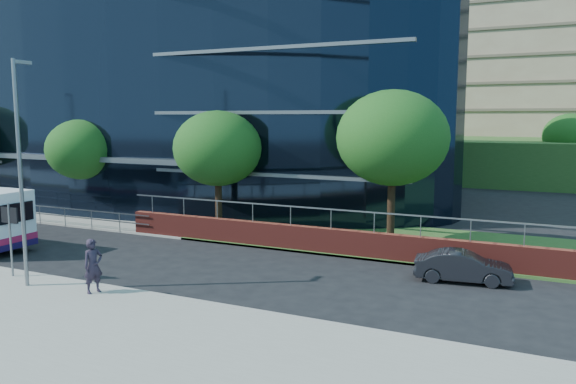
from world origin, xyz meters
The scene contains 11 objects.
far_forecourt centered at (-6.00, 11.00, 0.05)m, with size 50.00×8.00×0.10m, color gray.
glass_office centered at (-4.00, 20.85, 8.00)m, with size 44.00×23.10×16.00m.
retaining_wall centered at (20.00, 7.30, 0.61)m, with size 34.00×0.40×2.11m.
street_sign centered at (4.50, -1.59, 2.15)m, with size 0.85×0.09×2.80m.
tree_far_b centered at (-3.00, 9.50, 4.21)m, with size 4.29×4.29×6.05m.
tree_far_c centered at (7.00, 9.00, 4.54)m, with size 4.62×4.62×6.51m.
tree_far_d centered at (16.00, 10.00, 5.19)m, with size 5.28×5.28×7.44m.
tree_dist_e centered at (24.00, 40.00, 4.54)m, with size 4.62×4.62×6.51m.
streetlight_east centered at (6.00, -2.17, 4.44)m, with size 0.15×0.77×8.00m.
parked_car centered at (20.01, 5.51, 0.59)m, with size 1.24×3.56×1.17m, color black.
pedestrian centered at (8.78, -1.78, 1.09)m, with size 0.69×0.45×1.88m, color #271E2E.
Camera 1 is at (22.89, -15.81, 6.14)m, focal length 35.00 mm.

